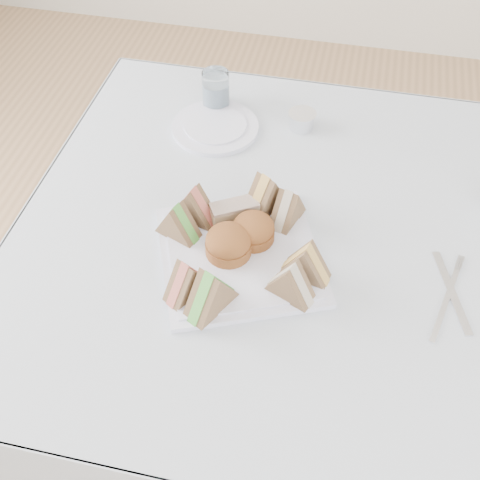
# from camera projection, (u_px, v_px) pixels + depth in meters

# --- Properties ---
(floor) EXTENTS (4.00, 4.00, 0.00)m
(floor) POSITION_uv_depth(u_px,v_px,m) (266.00, 405.00, 1.73)
(floor) COLOR #9E7751
(floor) RESTS_ON ground
(table) EXTENTS (0.90, 0.90, 0.74)m
(table) POSITION_uv_depth(u_px,v_px,m) (271.00, 334.00, 1.45)
(table) COLOR brown
(table) RESTS_ON floor
(tablecloth) EXTENTS (1.02, 1.02, 0.01)m
(tablecloth) POSITION_uv_depth(u_px,v_px,m) (279.00, 230.00, 1.17)
(tablecloth) COLOR silver
(tablecloth) RESTS_ON table
(serving_plate) EXTENTS (0.38, 0.38, 0.01)m
(serving_plate) POSITION_uv_depth(u_px,v_px,m) (240.00, 256.00, 1.11)
(serving_plate) COLOR white
(serving_plate) RESTS_ON tablecloth
(sandwich_fl_a) EXTENTS (0.08, 0.09, 0.08)m
(sandwich_fl_a) POSITION_uv_depth(u_px,v_px,m) (187.00, 278.00, 1.02)
(sandwich_fl_a) COLOR brown
(sandwich_fl_a) RESTS_ON serving_plate
(sandwich_fl_b) EXTENTS (0.09, 0.11, 0.09)m
(sandwich_fl_b) POSITION_uv_depth(u_px,v_px,m) (211.00, 290.00, 1.00)
(sandwich_fl_b) COLOR brown
(sandwich_fl_b) RESTS_ON serving_plate
(sandwich_fr_a) EXTENTS (0.09, 0.06, 0.08)m
(sandwich_fr_a) POSITION_uv_depth(u_px,v_px,m) (306.00, 261.00, 1.05)
(sandwich_fr_a) COLOR brown
(sandwich_fr_a) RESTS_ON serving_plate
(sandwich_fr_b) EXTENTS (0.09, 0.07, 0.08)m
(sandwich_fr_b) POSITION_uv_depth(u_px,v_px,m) (291.00, 280.00, 1.02)
(sandwich_fr_b) COLOR brown
(sandwich_fr_b) RESTS_ON serving_plate
(sandwich_bl_a) EXTENTS (0.10, 0.07, 0.08)m
(sandwich_bl_a) POSITION_uv_depth(u_px,v_px,m) (177.00, 220.00, 1.11)
(sandwich_bl_a) COLOR brown
(sandwich_bl_a) RESTS_ON serving_plate
(sandwich_bl_b) EXTENTS (0.10, 0.07, 0.08)m
(sandwich_bl_b) POSITION_uv_depth(u_px,v_px,m) (194.00, 203.00, 1.14)
(sandwich_bl_b) COLOR brown
(sandwich_bl_b) RESTS_ON serving_plate
(sandwich_br_a) EXTENTS (0.07, 0.10, 0.08)m
(sandwich_br_a) POSITION_uv_depth(u_px,v_px,m) (288.00, 206.00, 1.14)
(sandwich_br_a) COLOR brown
(sandwich_br_a) RESTS_ON serving_plate
(sandwich_br_b) EXTENTS (0.09, 0.11, 0.09)m
(sandwich_br_b) POSITION_uv_depth(u_px,v_px,m) (265.00, 193.00, 1.15)
(sandwich_br_b) COLOR brown
(sandwich_br_b) RESTS_ON serving_plate
(scone_left) EXTENTS (0.11, 0.11, 0.06)m
(scone_left) POSITION_uv_depth(u_px,v_px,m) (228.00, 243.00, 1.09)
(scone_left) COLOR #9B6234
(scone_left) RESTS_ON serving_plate
(scone_right) EXTENTS (0.11, 0.11, 0.05)m
(scone_right) POSITION_uv_depth(u_px,v_px,m) (253.00, 230.00, 1.11)
(scone_right) COLOR #9B6234
(scone_right) RESTS_ON serving_plate
(pastry_slice) EXTENTS (0.10, 0.08, 0.04)m
(pastry_slice) POSITION_uv_depth(u_px,v_px,m) (234.00, 212.00, 1.15)
(pastry_slice) COLOR beige
(pastry_slice) RESTS_ON serving_plate
(side_plate) EXTENTS (0.24, 0.24, 0.01)m
(side_plate) POSITION_uv_depth(u_px,v_px,m) (215.00, 127.00, 1.37)
(side_plate) COLOR white
(side_plate) RESTS_ON tablecloth
(water_glass) EXTENTS (0.07, 0.07, 0.09)m
(water_glass) POSITION_uv_depth(u_px,v_px,m) (216.00, 90.00, 1.39)
(water_glass) COLOR white
(water_glass) RESTS_ON tablecloth
(tea_strainer) EXTENTS (0.08, 0.08, 0.04)m
(tea_strainer) POSITION_uv_depth(u_px,v_px,m) (302.00, 121.00, 1.36)
(tea_strainer) COLOR silver
(tea_strainer) RESTS_ON tablecloth
(knife) EXTENTS (0.07, 0.18, 0.00)m
(knife) POSITION_uv_depth(u_px,v_px,m) (451.00, 292.00, 1.06)
(knife) COLOR silver
(knife) RESTS_ON tablecloth
(fork) EXTENTS (0.05, 0.17, 0.00)m
(fork) POSITION_uv_depth(u_px,v_px,m) (445.00, 304.00, 1.05)
(fork) COLOR silver
(fork) RESTS_ON tablecloth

